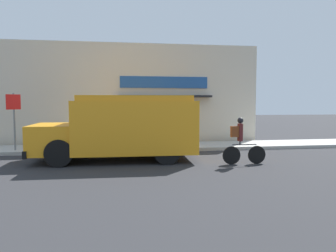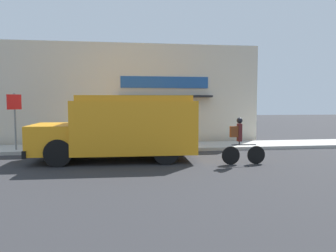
{
  "view_description": "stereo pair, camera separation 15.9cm",
  "coord_description": "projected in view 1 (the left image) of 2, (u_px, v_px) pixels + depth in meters",
  "views": [
    {
      "loc": [
        -0.28,
        -13.35,
        2.1
      ],
      "look_at": [
        1.8,
        -0.2,
        1.1
      ],
      "focal_mm": 35.0,
      "sensor_mm": 36.0,
      "label": 1
    },
    {
      "loc": [
        -0.12,
        -13.37,
        2.1
      ],
      "look_at": [
        1.8,
        -0.2,
        1.1
      ],
      "focal_mm": 35.0,
      "sensor_mm": 36.0,
      "label": 2
    }
  ],
  "objects": [
    {
      "name": "ground_plane",
      "position": [
        124.0,
        153.0,
        13.35
      ],
      "size": [
        70.0,
        70.0,
        0.0
      ],
      "primitive_type": "plane",
      "color": "#2B2B2D"
    },
    {
      "name": "sidewalk",
      "position": [
        123.0,
        148.0,
        14.41
      ],
      "size": [
        28.0,
        2.18,
        0.14
      ],
      "color": "#ADAAA3",
      "rests_on": "ground_plane"
    },
    {
      "name": "storefront",
      "position": [
        123.0,
        94.0,
        15.69
      ],
      "size": [
        13.52,
        0.76,
        4.88
      ],
      "color": "beige",
      "rests_on": "ground_plane"
    },
    {
      "name": "school_bus",
      "position": [
        124.0,
        127.0,
        11.66
      ],
      "size": [
        5.72,
        2.9,
        2.3
      ],
      "rotation": [
        0.0,
        0.0,
        -0.03
      ],
      "color": "orange",
      "rests_on": "ground_plane"
    },
    {
      "name": "cyclist",
      "position": [
        241.0,
        141.0,
        10.9
      ],
      "size": [
        1.5,
        0.2,
        1.57
      ],
      "rotation": [
        0.0,
        0.0,
        -0.01
      ],
      "color": "black",
      "rests_on": "ground_plane"
    },
    {
      "name": "stop_sign_post",
      "position": [
        14.0,
        112.0,
        13.03
      ],
      "size": [
        0.45,
        0.45,
        2.29
      ],
      "color": "slate",
      "rests_on": "sidewalk"
    },
    {
      "name": "trash_bin",
      "position": [
        47.0,
        137.0,
        13.97
      ],
      "size": [
        0.64,
        0.64,
        0.85
      ],
      "color": "#2D5138",
      "rests_on": "sidewalk"
    }
  ]
}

